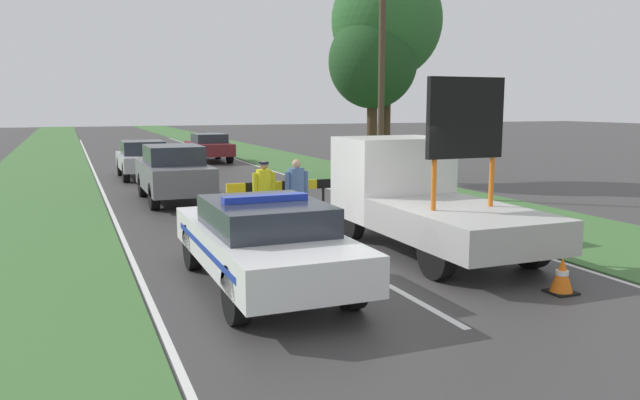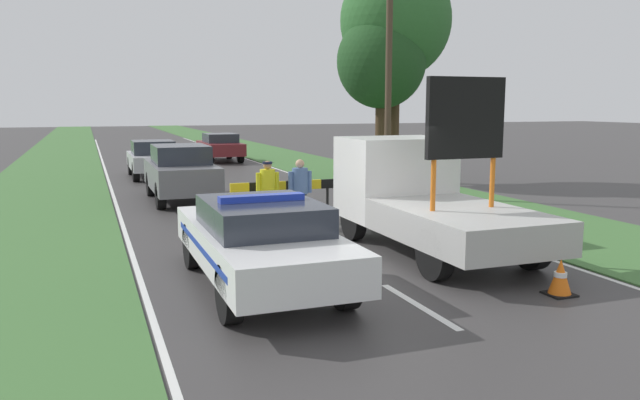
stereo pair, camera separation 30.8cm
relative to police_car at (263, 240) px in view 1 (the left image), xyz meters
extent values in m
plane|color=#3D3A3A|center=(1.87, 0.41, -0.76)|extent=(160.00, 160.00, 0.00)
cube|color=silver|center=(1.87, -1.74, -0.76)|extent=(0.12, 2.18, 0.01)
cube|color=silver|center=(1.87, 3.99, -0.76)|extent=(0.12, 2.18, 0.01)
cube|color=silver|center=(1.87, 9.72, -0.76)|extent=(0.12, 2.18, 0.01)
cube|color=silver|center=(1.87, 15.45, -0.76)|extent=(0.12, 2.18, 0.01)
cube|color=silver|center=(1.87, 21.17, -0.76)|extent=(0.12, 2.18, 0.01)
cube|color=silver|center=(1.87, 26.90, -0.76)|extent=(0.12, 2.18, 0.01)
cube|color=silver|center=(1.87, 32.63, -0.76)|extent=(0.12, 2.18, 0.01)
cube|color=silver|center=(1.87, 38.36, -0.76)|extent=(0.12, 2.18, 0.01)
cube|color=silver|center=(1.87, 44.08, -0.76)|extent=(0.12, 2.18, 0.01)
cube|color=silver|center=(-1.77, 16.08, -0.76)|extent=(0.10, 60.73, 0.01)
cube|color=silver|center=(5.52, 16.08, -0.76)|extent=(0.10, 60.73, 0.01)
cube|color=#427038|center=(-3.92, 20.41, -0.75)|extent=(4.09, 120.00, 0.03)
cube|color=#427038|center=(7.67, 20.41, -0.75)|extent=(4.09, 120.00, 0.03)
cube|color=white|center=(0.00, 0.02, -0.08)|extent=(1.89, 4.87, 0.56)
cube|color=#282D38|center=(0.00, -0.13, 0.42)|extent=(1.67, 2.24, 0.43)
cylinder|color=black|center=(-0.83, 1.53, -0.36)|extent=(0.24, 0.79, 0.79)
cylinder|color=black|center=(0.83, 1.53, -0.36)|extent=(0.24, 0.79, 0.79)
cylinder|color=black|center=(-0.83, -1.49, -0.36)|extent=(0.24, 0.79, 0.79)
cylinder|color=black|center=(0.83, -1.49, -0.36)|extent=(0.24, 0.79, 0.79)
cube|color=#1E38C6|center=(0.00, -0.13, 0.68)|extent=(1.33, 0.24, 0.10)
cube|color=#193399|center=(0.00, 0.02, -0.05)|extent=(1.90, 3.99, 0.10)
cube|color=black|center=(0.00, 2.50, -0.14)|extent=(1.04, 0.08, 0.34)
cube|color=white|center=(3.75, 2.68, 0.55)|extent=(2.19, 1.72, 1.73)
cube|color=#232833|center=(3.75, 3.52, 0.86)|extent=(1.86, 0.04, 0.76)
cube|color=#B2B2AD|center=(3.75, 0.06, -0.03)|extent=(2.19, 3.54, 0.58)
cylinder|color=#D16619|center=(3.14, 0.06, 0.71)|extent=(0.09, 0.09, 0.90)
cylinder|color=#D16619|center=(4.36, 0.06, 0.71)|extent=(0.09, 0.09, 0.90)
cube|color=black|center=(3.75, 0.06, 1.87)|extent=(1.53, 0.12, 1.42)
cylinder|color=black|center=(2.77, 2.68, -0.32)|extent=(0.24, 0.88, 0.88)
cylinder|color=black|center=(4.73, 2.68, -0.32)|extent=(0.24, 0.88, 0.88)
cylinder|color=black|center=(2.77, -0.65, -0.32)|extent=(0.24, 0.88, 0.88)
cylinder|color=black|center=(4.73, -0.65, -0.32)|extent=(0.24, 0.88, 0.88)
cylinder|color=black|center=(0.93, 5.16, -0.36)|extent=(0.07, 0.07, 0.79)
cylinder|color=black|center=(3.14, 5.16, -0.36)|extent=(0.07, 0.07, 0.79)
cube|color=yellow|center=(0.89, 5.16, 0.14)|extent=(0.46, 0.08, 0.22)
cube|color=black|center=(1.35, 5.16, 0.14)|extent=(0.46, 0.08, 0.22)
cube|color=yellow|center=(1.80, 5.16, 0.14)|extent=(0.46, 0.08, 0.22)
cube|color=black|center=(2.26, 5.16, 0.14)|extent=(0.46, 0.08, 0.22)
cube|color=yellow|center=(2.72, 5.16, 0.14)|extent=(0.46, 0.08, 0.22)
cube|color=black|center=(3.18, 5.16, 0.14)|extent=(0.46, 0.08, 0.22)
cylinder|color=#191E38|center=(1.38, 4.74, -0.37)|extent=(0.15, 0.15, 0.78)
cylinder|color=#191E38|center=(1.54, 4.74, -0.37)|extent=(0.15, 0.15, 0.78)
cylinder|color=yellow|center=(1.46, 4.74, 0.31)|extent=(0.36, 0.36, 0.59)
cylinder|color=yellow|center=(1.24, 4.74, 0.28)|extent=(0.12, 0.12, 0.50)
cylinder|color=yellow|center=(1.69, 4.74, 0.28)|extent=(0.12, 0.12, 0.50)
sphere|color=#A57A5B|center=(1.46, 4.74, 0.71)|extent=(0.20, 0.20, 0.20)
cylinder|color=#141933|center=(1.46, 4.74, 0.76)|extent=(0.23, 0.23, 0.05)
cylinder|color=#232326|center=(2.07, 4.41, -0.36)|extent=(0.15, 0.15, 0.80)
cylinder|color=#232326|center=(2.24, 4.41, -0.36)|extent=(0.15, 0.15, 0.80)
cylinder|color=#4C6B9E|center=(2.16, 4.41, 0.34)|extent=(0.37, 0.37, 0.60)
cylinder|color=#4C6B9E|center=(1.93, 4.41, 0.31)|extent=(0.12, 0.12, 0.51)
cylinder|color=#4C6B9E|center=(2.39, 4.41, 0.31)|extent=(0.12, 0.12, 0.51)
sphere|color=tan|center=(2.16, 4.41, 0.74)|extent=(0.21, 0.21, 0.21)
cube|color=black|center=(-0.16, 3.83, -0.75)|extent=(0.35, 0.35, 0.03)
cone|color=orange|center=(-0.16, 3.83, -0.50)|extent=(0.30, 0.30, 0.46)
cylinder|color=white|center=(-0.16, 3.83, -0.48)|extent=(0.17, 0.17, 0.06)
cube|color=black|center=(4.13, -2.05, -0.75)|extent=(0.41, 0.41, 0.03)
cone|color=orange|center=(4.13, -2.05, -0.46)|extent=(0.34, 0.34, 0.53)
cylinder|color=white|center=(4.13, -2.05, -0.44)|extent=(0.19, 0.19, 0.07)
cube|color=slate|center=(0.11, 9.58, 0.00)|extent=(1.75, 4.43, 0.77)
cube|color=#282D38|center=(0.11, 9.45, 0.66)|extent=(1.54, 2.04, 0.54)
cylinder|color=black|center=(-0.64, 10.95, -0.38)|extent=(0.24, 0.76, 0.76)
cylinder|color=black|center=(0.87, 10.95, -0.38)|extent=(0.24, 0.76, 0.76)
cylinder|color=black|center=(-0.64, 8.21, -0.38)|extent=(0.24, 0.76, 0.76)
cylinder|color=black|center=(0.87, 8.21, -0.38)|extent=(0.24, 0.76, 0.76)
cube|color=#B2B2B7|center=(-0.04, 16.23, -0.10)|extent=(1.77, 4.03, 0.57)
cube|color=#282D38|center=(-0.04, 16.11, 0.45)|extent=(1.56, 1.86, 0.52)
cylinder|color=black|center=(-0.81, 17.48, -0.38)|extent=(0.24, 0.75, 0.75)
cylinder|color=black|center=(0.72, 17.48, -0.38)|extent=(0.24, 0.75, 0.75)
cylinder|color=black|center=(-0.81, 14.98, -0.38)|extent=(0.24, 0.75, 0.75)
cylinder|color=black|center=(0.72, 14.98, -0.38)|extent=(0.24, 0.75, 0.75)
cube|color=maroon|center=(3.95, 22.56, -0.09)|extent=(1.74, 4.27, 0.61)
cube|color=#282D38|center=(3.95, 22.43, 0.44)|extent=(1.53, 1.96, 0.45)
cylinder|color=black|center=(3.20, 23.88, -0.39)|extent=(0.24, 0.74, 0.74)
cylinder|color=black|center=(4.70, 23.88, -0.39)|extent=(0.24, 0.74, 0.74)
cylinder|color=black|center=(3.20, 21.23, -0.39)|extent=(0.24, 0.74, 0.74)
cylinder|color=black|center=(4.70, 21.23, -0.39)|extent=(0.24, 0.74, 0.74)
cylinder|color=#42301E|center=(8.30, 11.63, 1.44)|extent=(0.40, 0.40, 4.40)
ellipsoid|color=#2D662D|center=(8.30, 11.63, 5.15)|extent=(4.05, 4.05, 4.25)
cylinder|color=#42301E|center=(7.56, 11.24, 0.85)|extent=(0.38, 0.38, 3.21)
ellipsoid|color=#1E471E|center=(7.56, 11.24, 3.65)|extent=(3.19, 3.19, 3.35)
cylinder|color=#473828|center=(6.27, 8.09, 3.29)|extent=(0.20, 0.20, 8.10)
camera|label=1|loc=(-2.77, -9.23, 2.10)|focal=35.00mm
camera|label=2|loc=(-2.48, -9.34, 2.10)|focal=35.00mm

